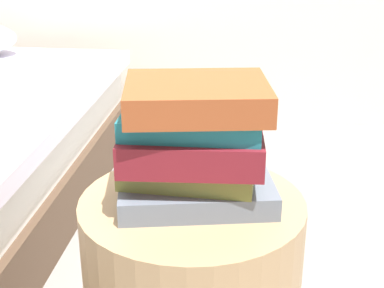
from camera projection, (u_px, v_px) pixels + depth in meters
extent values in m
cube|color=slate|center=(197.00, 194.00, 1.08)|extent=(0.31, 0.19, 0.04)
cube|color=olive|center=(190.00, 168.00, 1.09)|extent=(0.27, 0.19, 0.04)
cube|color=maroon|center=(190.00, 147.00, 1.05)|extent=(0.26, 0.18, 0.06)
cube|color=#1E727F|center=(190.00, 121.00, 1.03)|extent=(0.26, 0.17, 0.04)
cube|color=#994723|center=(197.00, 97.00, 1.01)|extent=(0.27, 0.22, 0.05)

